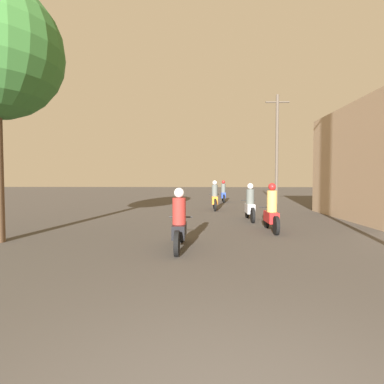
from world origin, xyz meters
The scene contains 6 objects.
motorcycle_black centered at (-0.78, 5.63, 0.59)m, with size 0.60×2.04×1.48m.
motorcycle_red centered at (1.99, 8.14, 0.61)m, with size 0.60×1.95×1.56m.
motorcycle_silver centered at (1.70, 10.67, 0.60)m, with size 0.60×2.09×1.51m.
motorcycle_orange centered at (0.44, 14.74, 0.64)m, with size 0.60×2.04×1.60m.
motorcycle_blue centered at (1.28, 20.18, 0.63)m, with size 0.60×1.85×1.58m.
utility_pole_far centered at (4.84, 19.19, 3.86)m, with size 1.60×0.20×7.39m.
Camera 1 is at (-0.22, -1.52, 1.69)m, focal length 28.00 mm.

